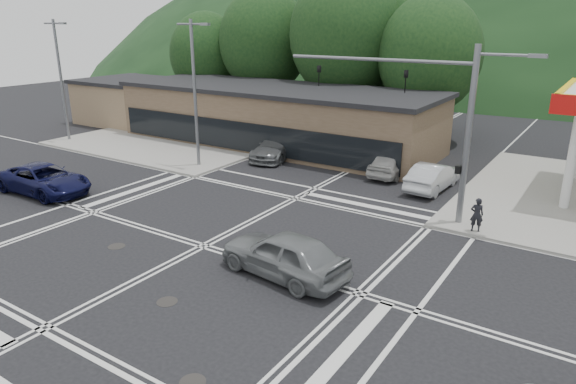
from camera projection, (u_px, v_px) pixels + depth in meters
The scene contains 19 objects.
ground at pixel (203, 246), 21.33m from camera, with size 120.00×120.00×0.00m, color black.
sidewalk_nw at pixel (190, 137), 40.99m from camera, with size 16.00×16.00×0.15m, color gray.
commercial_row at pixel (276, 118), 38.33m from camera, with size 24.00×8.00×4.00m, color brown.
commercial_nw at pixel (131, 102), 46.69m from camera, with size 8.00×7.00×3.60m, color #846B4F.
hill_north at pixel (541, 72), 92.71m from camera, with size 252.00×126.00×140.00m, color black.
tree_n_a at pixel (264, 41), 45.35m from camera, with size 8.00×8.00×11.75m.
tree_n_b at pixel (345, 35), 40.99m from camera, with size 9.00×9.00×12.98m.
tree_n_c at pixel (430, 55), 37.78m from camera, with size 7.60×7.60×10.87m.
tree_n_d at pixel (206, 55), 48.09m from camera, with size 6.80×6.80×9.76m.
tree_n_e at pixel (411, 43), 42.30m from camera, with size 8.40×8.40×11.98m.
streetlight_nw at pixel (195, 87), 31.24m from camera, with size 2.50×0.25×9.00m.
streetlight_w at pixel (61, 75), 38.24m from camera, with size 2.50×0.25×9.00m.
signal_mast_ne at pixel (441, 112), 22.61m from camera, with size 11.65×0.30×8.00m.
car_blue_west at pixel (44, 179), 27.63m from camera, with size 2.58×5.59×1.55m, color #0B0D33.
car_grey_center at pixel (284, 254), 18.62m from camera, with size 2.03×5.05×1.72m, color slate.
car_queue_a at pixel (433, 176), 28.24m from camera, with size 1.59×4.56×1.50m, color #B4B7BB.
car_queue_b at pixel (392, 163), 30.87m from camera, with size 1.80×4.46×1.52m, color #BABAB6.
car_northbound at pixel (277, 147), 34.67m from camera, with size 2.17×5.34×1.55m, color #5C5F61.
pedestrian at pixel (477, 215), 22.26m from camera, with size 0.56×0.36×1.52m, color black.
Camera 1 is at (13.62, -14.39, 8.93)m, focal length 32.00 mm.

